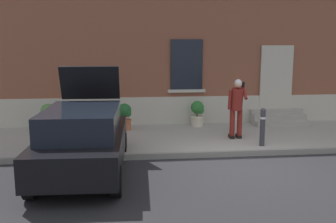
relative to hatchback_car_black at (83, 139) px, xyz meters
The scene contains 11 objects.
ground_plane 3.79m from the hatchback_car_black, ahead, with size 80.00×80.00×0.00m, color #232326.
sidewalk 4.70m from the hatchback_car_black, 37.21° to the left, with size 24.00×3.60×0.15m, color #99968E.
curb_edge 3.89m from the hatchback_car_black, 14.40° to the left, with size 24.00×0.12×0.15m, color gray.
building_facade 7.10m from the hatchback_car_black, 55.03° to the left, with size 24.00×1.52×7.50m.
entrance_stoop 7.55m from the hatchback_car_black, 34.19° to the left, with size 1.86×0.96×0.48m.
hatchback_car_black is the anchor object (origin of this frame).
bollard_near_person 4.80m from the hatchback_car_black, 16.44° to the left, with size 0.15×0.15×1.04m.
person_on_phone 4.70m from the hatchback_car_black, 28.24° to the left, with size 0.51×0.49×1.75m.
planter_charcoal 4.28m from the hatchback_car_black, 110.96° to the left, with size 0.44×0.44×0.86m.
planter_terracotta 3.92m from the hatchback_car_black, 76.53° to the left, with size 0.44×0.44×0.86m.
planter_cream 5.32m from the hatchback_car_black, 50.89° to the left, with size 0.44×0.44×0.86m.
Camera 1 is at (-2.76, -8.38, 2.82)m, focal length 40.87 mm.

